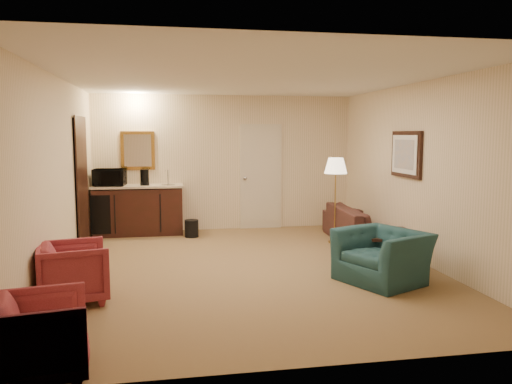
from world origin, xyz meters
The scene contains 12 objects.
ground centered at (0.00, 0.00, 0.00)m, with size 6.00×6.00×0.00m, color olive.
room_walls centered at (-0.10, 0.77, 1.72)m, with size 5.02×6.01×2.61m.
wetbar_cabinet centered at (-1.65, 2.72, 0.46)m, with size 1.64×0.58×0.92m, color #341410.
sofa centered at (2.15, 1.30, 0.41)m, with size 2.10×0.61×0.82m, color black.
teal_armchair centered at (1.53, -0.90, 0.44)m, with size 1.00×0.65×0.88m, color #1E4A4C.
rose_chair_near centered at (-2.15, -1.02, 0.37)m, with size 0.72×0.67×0.74m, color #983144.
rose_chair_far centered at (-2.08, -2.80, 0.36)m, with size 0.69×0.65×0.71m, color #983144.
coffee_table centered at (1.80, -0.34, 0.24)m, with size 0.84×0.56×0.48m, color #311B10.
floor_lamp centered at (1.70, 1.40, 0.73)m, with size 0.39×0.39×1.47m, color #AD8A39.
waste_bin centered at (-0.70, 2.30, 0.16)m, with size 0.25×0.25×0.31m, color black.
microwave centered at (-2.15, 2.70, 1.11)m, with size 0.56×0.31×0.38m, color black.
coffee_maker centered at (-1.52, 2.68, 1.07)m, with size 0.16×0.16×0.29m, color black.
Camera 1 is at (-1.10, -6.66, 1.85)m, focal length 35.00 mm.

